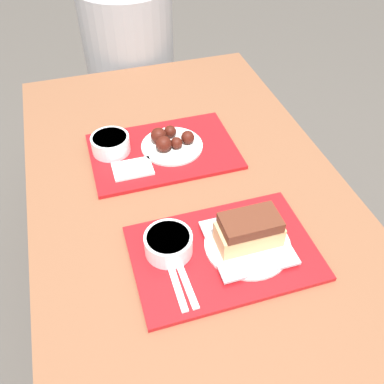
{
  "coord_description": "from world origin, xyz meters",
  "views": [
    {
      "loc": [
        -0.25,
        -0.8,
        1.58
      ],
      "look_at": [
        -0.01,
        -0.01,
        0.77
      ],
      "focal_mm": 40.0,
      "sensor_mm": 36.0,
      "label": 1
    }
  ],
  "objects_px": {
    "tray_near": "(224,253)",
    "brisket_sandwich_plate": "(249,236)",
    "tray_far": "(163,151)",
    "wings_plate_far": "(170,141)",
    "bowl_coleslaw_far": "(111,143)",
    "person_seated_across": "(128,41)",
    "bowl_coleslaw_near": "(168,243)"
  },
  "relations": [
    {
      "from": "tray_near",
      "to": "brisket_sandwich_plate",
      "type": "distance_m",
      "value": 0.08
    },
    {
      "from": "bowl_coleslaw_far",
      "to": "person_seated_across",
      "type": "distance_m",
      "value": 0.77
    },
    {
      "from": "bowl_coleslaw_far",
      "to": "person_seated_across",
      "type": "xyz_separation_m",
      "value": [
        0.19,
        0.75,
        -0.03
      ]
    },
    {
      "from": "bowl_coleslaw_far",
      "to": "brisket_sandwich_plate",
      "type": "bearing_deg",
      "value": -61.04
    },
    {
      "from": "tray_far",
      "to": "bowl_coleslaw_far",
      "type": "xyz_separation_m",
      "value": [
        -0.15,
        0.04,
        0.04
      ]
    },
    {
      "from": "bowl_coleslaw_near",
      "to": "bowl_coleslaw_far",
      "type": "relative_size",
      "value": 1.0
    },
    {
      "from": "person_seated_across",
      "to": "brisket_sandwich_plate",
      "type": "bearing_deg",
      "value": -86.9
    },
    {
      "from": "brisket_sandwich_plate",
      "to": "wings_plate_far",
      "type": "height_order",
      "value": "brisket_sandwich_plate"
    },
    {
      "from": "brisket_sandwich_plate",
      "to": "bowl_coleslaw_far",
      "type": "height_order",
      "value": "brisket_sandwich_plate"
    },
    {
      "from": "brisket_sandwich_plate",
      "to": "bowl_coleslaw_far",
      "type": "xyz_separation_m",
      "value": [
        -0.26,
        0.47,
        -0.01
      ]
    },
    {
      "from": "bowl_coleslaw_far",
      "to": "wings_plate_far",
      "type": "distance_m",
      "value": 0.18
    },
    {
      "from": "tray_far",
      "to": "wings_plate_far",
      "type": "bearing_deg",
      "value": 21.24
    },
    {
      "from": "tray_near",
      "to": "bowl_coleslaw_near",
      "type": "bearing_deg",
      "value": 162.07
    },
    {
      "from": "wings_plate_far",
      "to": "bowl_coleslaw_near",
      "type": "bearing_deg",
      "value": -105.3
    },
    {
      "from": "brisket_sandwich_plate",
      "to": "bowl_coleslaw_far",
      "type": "relative_size",
      "value": 1.82
    },
    {
      "from": "tray_near",
      "to": "bowl_coleslaw_far",
      "type": "relative_size",
      "value": 3.81
    },
    {
      "from": "bowl_coleslaw_near",
      "to": "brisket_sandwich_plate",
      "type": "relative_size",
      "value": 0.55
    },
    {
      "from": "tray_far",
      "to": "person_seated_across",
      "type": "xyz_separation_m",
      "value": [
        0.04,
        0.79,
        0.01
      ]
    },
    {
      "from": "tray_far",
      "to": "person_seated_across",
      "type": "relative_size",
      "value": 0.61
    },
    {
      "from": "tray_near",
      "to": "tray_far",
      "type": "bearing_deg",
      "value": 95.89
    },
    {
      "from": "tray_far",
      "to": "bowl_coleslaw_near",
      "type": "relative_size",
      "value": 3.81
    },
    {
      "from": "person_seated_across",
      "to": "tray_far",
      "type": "bearing_deg",
      "value": -92.91
    },
    {
      "from": "tray_near",
      "to": "bowl_coleslaw_far",
      "type": "bearing_deg",
      "value": 112.85
    },
    {
      "from": "bowl_coleslaw_far",
      "to": "wings_plate_far",
      "type": "relative_size",
      "value": 0.61
    },
    {
      "from": "brisket_sandwich_plate",
      "to": "person_seated_across",
      "type": "height_order",
      "value": "person_seated_across"
    },
    {
      "from": "bowl_coleslaw_far",
      "to": "tray_near",
      "type": "bearing_deg",
      "value": -67.15
    },
    {
      "from": "bowl_coleslaw_far",
      "to": "person_seated_across",
      "type": "height_order",
      "value": "person_seated_across"
    },
    {
      "from": "bowl_coleslaw_near",
      "to": "brisket_sandwich_plate",
      "type": "xyz_separation_m",
      "value": [
        0.19,
        -0.04,
        0.01
      ]
    },
    {
      "from": "brisket_sandwich_plate",
      "to": "tray_near",
      "type": "bearing_deg",
      "value": -179.49
    },
    {
      "from": "tray_near",
      "to": "bowl_coleslaw_far",
      "type": "height_order",
      "value": "bowl_coleslaw_far"
    },
    {
      "from": "brisket_sandwich_plate",
      "to": "wings_plate_far",
      "type": "distance_m",
      "value": 0.45
    },
    {
      "from": "bowl_coleslaw_near",
      "to": "bowl_coleslaw_far",
      "type": "bearing_deg",
      "value": 99.35
    }
  ]
}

